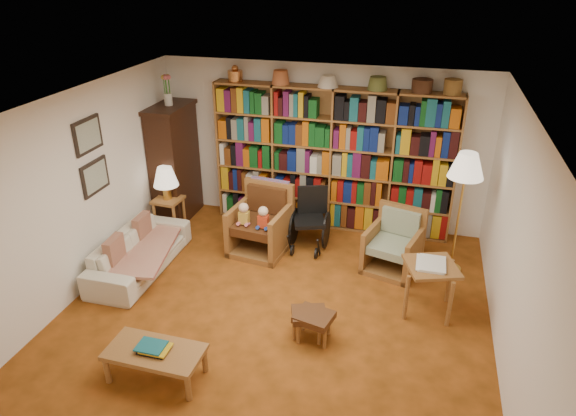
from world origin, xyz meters
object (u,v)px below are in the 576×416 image
(armchair_leather, at_px, (262,223))
(armchair_sage, at_px, (393,245))
(side_table_papers, at_px, (431,272))
(floor_lamp, at_px, (466,170))
(coffee_table, at_px, (155,353))
(footstool_b, at_px, (314,319))
(sofa, at_px, (139,252))
(footstool_a, at_px, (309,316))
(wheelchair, at_px, (310,220))
(side_table_lamp, at_px, (169,207))

(armchair_leather, distance_m, armchair_sage, 1.89)
(side_table_papers, bearing_deg, floor_lamp, 73.51)
(armchair_leather, bearing_deg, coffee_table, -94.82)
(armchair_sage, distance_m, coffee_table, 3.48)
(floor_lamp, bearing_deg, footstool_b, -128.51)
(footstool_b, bearing_deg, floor_lamp, 51.49)
(footstool_b, relative_size, coffee_table, 0.47)
(footstool_b, bearing_deg, sofa, 162.87)
(sofa, bearing_deg, footstool_a, -106.76)
(armchair_sage, height_order, side_table_papers, armchair_sage)
(floor_lamp, distance_m, coffee_table, 4.25)
(armchair_leather, xyz_separation_m, coffee_table, (-0.23, -2.78, -0.10))
(footstool_b, distance_m, coffee_table, 1.72)
(footstool_b, bearing_deg, footstool_a, 147.92)
(wheelchair, bearing_deg, side_table_papers, -34.39)
(footstool_a, bearing_deg, floor_lamp, 49.65)
(side_table_lamp, bearing_deg, footstool_b, -35.02)
(floor_lamp, distance_m, footstool_b, 2.69)
(sofa, relative_size, footstool_b, 3.82)
(wheelchair, xyz_separation_m, floor_lamp, (2.02, -0.16, 1.05))
(side_table_papers, bearing_deg, wheelchair, 145.61)
(armchair_leather, bearing_deg, footstool_a, -57.86)
(floor_lamp, relative_size, coffee_table, 1.73)
(armchair_sage, xyz_separation_m, floor_lamp, (0.79, 0.11, 1.14))
(wheelchair, bearing_deg, armchair_sage, -12.46)
(footstool_a, relative_size, footstool_b, 1.00)
(floor_lamp, relative_size, side_table_papers, 2.35)
(wheelchair, height_order, floor_lamp, floor_lamp)
(sofa, xyz_separation_m, footstool_b, (2.60, -0.80, 0.02))
(side_table_papers, bearing_deg, coffee_table, -144.65)
(side_table_lamp, xyz_separation_m, side_table_papers, (3.90, -1.02, 0.12))
(side_table_papers, distance_m, coffee_table, 3.21)
(side_table_papers, height_order, footstool_b, side_table_papers)
(sofa, distance_m, armchair_leather, 1.75)
(side_table_lamp, distance_m, armchair_sage, 3.42)
(sofa, relative_size, armchair_leather, 1.82)
(sofa, bearing_deg, footstool_b, -107.20)
(armchair_sage, distance_m, wheelchair, 1.26)
(side_table_lamp, xyz_separation_m, armchair_leather, (1.53, -0.09, -0.02))
(wheelchair, xyz_separation_m, coffee_table, (-0.89, -3.03, -0.11))
(armchair_sage, bearing_deg, armchair_leather, 179.16)
(side_table_lamp, bearing_deg, coffee_table, -65.77)
(footstool_a, xyz_separation_m, coffee_table, (-1.34, -1.02, 0.04))
(coffee_table, bearing_deg, sofa, 123.81)
(sofa, distance_m, wheelchair, 2.44)
(wheelchair, distance_m, footstool_a, 2.06)
(wheelchair, bearing_deg, side_table_lamp, -175.96)
(floor_lamp, bearing_deg, footstool_a, -130.35)
(footstool_a, height_order, footstool_b, footstool_b)
(side_table_papers, bearing_deg, sofa, -178.93)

